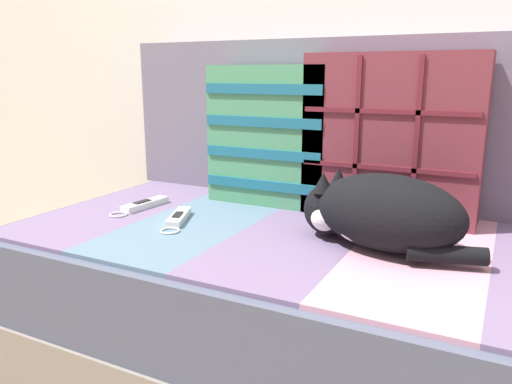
{
  "coord_description": "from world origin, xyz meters",
  "views": [
    {
      "loc": [
        0.29,
        -0.97,
        0.75
      ],
      "look_at": [
        -0.24,
        0.05,
        0.48
      ],
      "focal_mm": 35.0,
      "sensor_mm": 36.0,
      "label": 1
    }
  ],
  "objects_px": {
    "throw_pillow_striped": "(272,135)",
    "sleeping_cat": "(377,212)",
    "couch": "(359,313)",
    "game_remote_far": "(178,218)",
    "game_remote_near": "(143,205)",
    "throw_pillow_quilted": "(392,137)"
  },
  "relations": [
    {
      "from": "throw_pillow_striped",
      "to": "sleeping_cat",
      "type": "relative_size",
      "value": 0.97
    },
    {
      "from": "couch",
      "to": "game_remote_far",
      "type": "bearing_deg",
      "value": -169.05
    },
    {
      "from": "couch",
      "to": "game_remote_near",
      "type": "xyz_separation_m",
      "value": [
        -0.63,
        -0.03,
        0.2
      ]
    },
    {
      "from": "couch",
      "to": "throw_pillow_striped",
      "type": "bearing_deg",
      "value": 148.42
    },
    {
      "from": "throw_pillow_striped",
      "to": "game_remote_near",
      "type": "bearing_deg",
      "value": -141.76
    },
    {
      "from": "game_remote_near",
      "to": "throw_pillow_quilted",
      "type": "bearing_deg",
      "value": 19.98
    },
    {
      "from": "throw_pillow_quilted",
      "to": "sleeping_cat",
      "type": "relative_size",
      "value": 1.09
    },
    {
      "from": "game_remote_near",
      "to": "sleeping_cat",
      "type": "bearing_deg",
      "value": -1.98
    },
    {
      "from": "couch",
      "to": "throw_pillow_quilted",
      "type": "xyz_separation_m",
      "value": [
        0.01,
        0.21,
        0.41
      ]
    },
    {
      "from": "sleeping_cat",
      "to": "game_remote_near",
      "type": "relative_size",
      "value": 1.99
    },
    {
      "from": "game_remote_far",
      "to": "throw_pillow_striped",
      "type": "bearing_deg",
      "value": 66.87
    },
    {
      "from": "throw_pillow_striped",
      "to": "sleeping_cat",
      "type": "height_order",
      "value": "throw_pillow_striped"
    },
    {
      "from": "couch",
      "to": "throw_pillow_striped",
      "type": "xyz_separation_m",
      "value": [
        -0.34,
        0.21,
        0.39
      ]
    },
    {
      "from": "throw_pillow_quilted",
      "to": "sleeping_cat",
      "type": "xyz_separation_m",
      "value": [
        0.03,
        -0.26,
        -0.13
      ]
    },
    {
      "from": "throw_pillow_striped",
      "to": "game_remote_far",
      "type": "bearing_deg",
      "value": -113.13
    },
    {
      "from": "throw_pillow_quilted",
      "to": "game_remote_far",
      "type": "relative_size",
      "value": 2.29
    },
    {
      "from": "sleeping_cat",
      "to": "game_remote_near",
      "type": "bearing_deg",
      "value": 178.02
    },
    {
      "from": "throw_pillow_quilted",
      "to": "throw_pillow_striped",
      "type": "height_order",
      "value": "throw_pillow_quilted"
    },
    {
      "from": "game_remote_near",
      "to": "game_remote_far",
      "type": "bearing_deg",
      "value": -20.95
    },
    {
      "from": "throw_pillow_striped",
      "to": "game_remote_far",
      "type": "distance_m",
      "value": 0.37
    },
    {
      "from": "sleeping_cat",
      "to": "game_remote_near",
      "type": "xyz_separation_m",
      "value": [
        -0.67,
        0.02,
        -0.07
      ]
    },
    {
      "from": "sleeping_cat",
      "to": "game_remote_far",
      "type": "height_order",
      "value": "sleeping_cat"
    }
  ]
}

